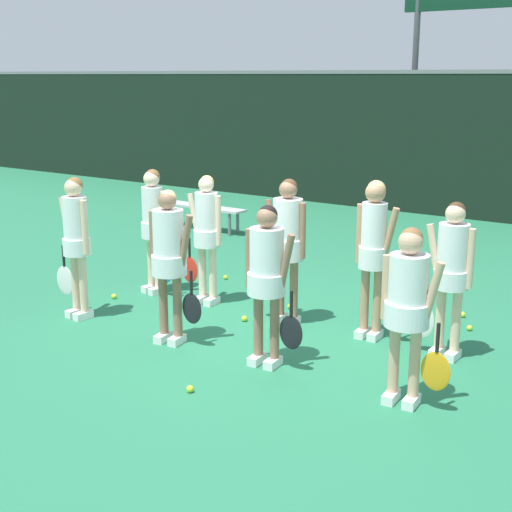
# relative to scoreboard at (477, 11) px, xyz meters

# --- Properties ---
(ground_plane) EXTENTS (140.00, 140.00, 0.00)m
(ground_plane) POSITION_rel_scoreboard_xyz_m (0.81, -9.72, -4.28)
(ground_plane) COLOR #26724C
(fence_windscreen) EXTENTS (60.00, 0.08, 3.03)m
(fence_windscreen) POSITION_rel_scoreboard_xyz_m (0.81, -1.54, -2.75)
(fence_windscreen) COLOR black
(fence_windscreen) RESTS_ON ground_plane
(scoreboard) EXTENTS (3.32, 0.15, 5.52)m
(scoreboard) POSITION_rel_scoreboard_xyz_m (0.00, 0.00, 0.00)
(scoreboard) COLOR #515156
(scoreboard) RESTS_ON ground_plane
(bench_courtside) EXTENTS (2.11, 0.41, 0.47)m
(bench_courtside) POSITION_rel_scoreboard_xyz_m (-3.41, -5.49, -3.87)
(bench_courtside) COLOR #B2B2B7
(bench_courtside) RESTS_ON ground_plane
(player_0) EXTENTS (0.64, 0.34, 1.75)m
(player_0) POSITION_rel_scoreboard_xyz_m (-1.32, -10.42, -3.25)
(player_0) COLOR beige
(player_0) RESTS_ON ground_plane
(player_1) EXTENTS (0.66, 0.39, 1.73)m
(player_1) POSITION_rel_scoreboard_xyz_m (0.18, -10.43, -3.25)
(player_1) COLOR #8C664C
(player_1) RESTS_ON ground_plane
(player_2) EXTENTS (0.67, 0.40, 1.68)m
(player_2) POSITION_rel_scoreboard_xyz_m (1.42, -10.36, -3.28)
(player_2) COLOR #8C664C
(player_2) RESTS_ON ground_plane
(player_3) EXTENTS (0.68, 0.40, 1.64)m
(player_3) POSITION_rel_scoreboard_xyz_m (2.95, -10.40, -3.30)
(player_3) COLOR tan
(player_3) RESTS_ON ground_plane
(player_4) EXTENTS (0.60, 0.33, 1.71)m
(player_4) POSITION_rel_scoreboard_xyz_m (-1.25, -9.12, -3.27)
(player_4) COLOR beige
(player_4) RESTS_ON ground_plane
(player_5) EXTENTS (0.62, 0.34, 1.69)m
(player_5) POSITION_rel_scoreboard_xyz_m (-0.36, -9.09, -3.29)
(player_5) COLOR beige
(player_5) RESTS_ON ground_plane
(player_6) EXTENTS (0.67, 0.40, 1.76)m
(player_6) POSITION_rel_scoreboard_xyz_m (0.91, -9.15, -3.23)
(player_6) COLOR #8C664C
(player_6) RESTS_ON ground_plane
(player_7) EXTENTS (0.62, 0.32, 1.81)m
(player_7) POSITION_rel_scoreboard_xyz_m (1.97, -9.03, -3.20)
(player_7) COLOR tan
(player_7) RESTS_ON ground_plane
(player_8) EXTENTS (0.64, 0.36, 1.68)m
(player_8) POSITION_rel_scoreboard_xyz_m (2.88, -9.11, -3.29)
(player_8) COLOR beige
(player_8) RESTS_ON ground_plane
(tennis_ball_0) EXTENTS (0.07, 0.07, 0.07)m
(tennis_ball_0) POSITION_rel_scoreboard_xyz_m (-0.05, -7.76, -4.24)
(tennis_ball_0) COLOR #CCE033
(tennis_ball_0) RESTS_ON ground_plane
(tennis_ball_1) EXTENTS (0.07, 0.07, 0.07)m
(tennis_ball_1) POSITION_rel_scoreboard_xyz_m (-1.51, -9.66, -4.24)
(tennis_ball_1) COLOR #CCE033
(tennis_ball_1) RESTS_ON ground_plane
(tennis_ball_2) EXTENTS (0.07, 0.07, 0.07)m
(tennis_ball_2) POSITION_rel_scoreboard_xyz_m (1.20, -11.34, -4.24)
(tennis_ball_2) COLOR #CCE033
(tennis_ball_2) RESTS_ON ground_plane
(tennis_ball_3) EXTENTS (0.07, 0.07, 0.07)m
(tennis_ball_3) POSITION_rel_scoreboard_xyz_m (2.84, -8.17, -4.24)
(tennis_ball_3) COLOR #CCE033
(tennis_ball_3) RESTS_ON ground_plane
(tennis_ball_4) EXTENTS (0.07, 0.07, 0.07)m
(tennis_ball_4) POSITION_rel_scoreboard_xyz_m (0.67, -8.68, -4.24)
(tennis_ball_4) COLOR #CCE033
(tennis_ball_4) RESTS_ON ground_plane
(tennis_ball_5) EXTENTS (0.06, 0.06, 0.06)m
(tennis_ball_5) POSITION_rel_scoreboard_xyz_m (-0.84, -8.06, -4.25)
(tennis_ball_5) COLOR #CCE033
(tennis_ball_5) RESTS_ON ground_plane
(tennis_ball_6) EXTENTS (0.06, 0.06, 0.06)m
(tennis_ball_6) POSITION_rel_scoreboard_xyz_m (-1.08, -8.04, -4.25)
(tennis_ball_6) COLOR #CCE033
(tennis_ball_6) RESTS_ON ground_plane
(tennis_ball_7) EXTENTS (0.07, 0.07, 0.07)m
(tennis_ball_7) POSITION_rel_scoreboard_xyz_m (0.46, -9.41, -4.24)
(tennis_ball_7) COLOR #CCE033
(tennis_ball_7) RESTS_ON ground_plane
(tennis_ball_8) EXTENTS (0.07, 0.07, 0.07)m
(tennis_ball_8) POSITION_rel_scoreboard_xyz_m (2.61, -7.75, -4.24)
(tennis_ball_8) COLOR #CCE033
(tennis_ball_8) RESTS_ON ground_plane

